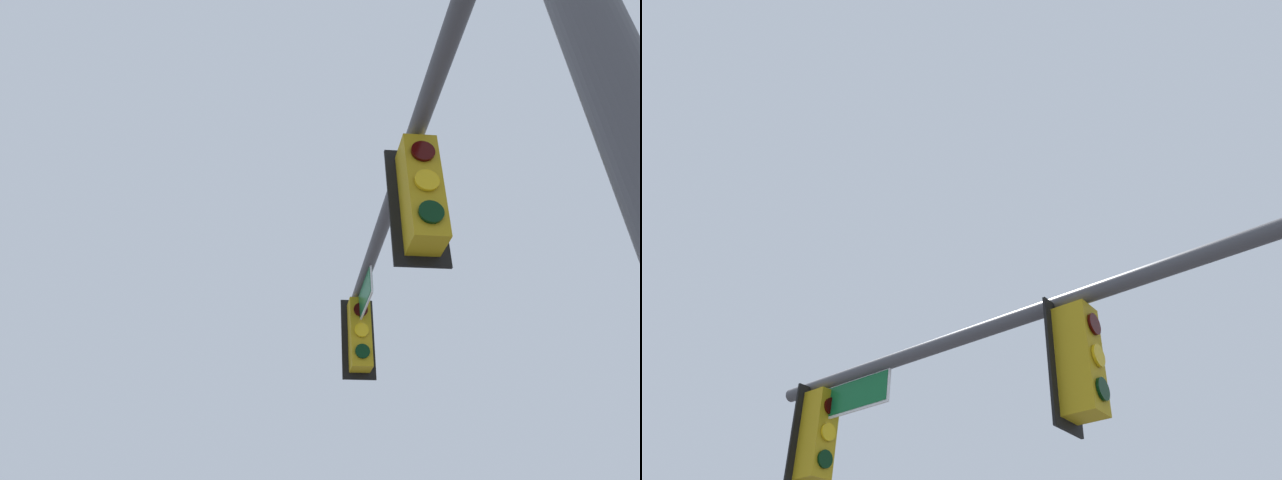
{
  "view_description": "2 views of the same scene",
  "coord_description": "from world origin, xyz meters",
  "views": [
    {
      "loc": [
        -7.92,
        -5.23,
        1.79
      ],
      "look_at": [
        -1.84,
        -4.98,
        5.36
      ],
      "focal_mm": 28.0,
      "sensor_mm": 36.0,
      "label": 1
    },
    {
      "loc": [
        -7.33,
        -1.24,
        1.98
      ],
      "look_at": [
        -1.48,
        -7.15,
        7.75
      ],
      "focal_mm": 35.0,
      "sensor_mm": 36.0,
      "label": 2
    }
  ],
  "objects": [
    {
      "name": "signal_pole_near",
      "position": [
        -4.17,
        -5.99,
        3.96
      ],
      "size": [
        6.87,
        1.15,
        5.7
      ],
      "color": "#47474C",
      "rests_on": "ground_plane"
    }
  ]
}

